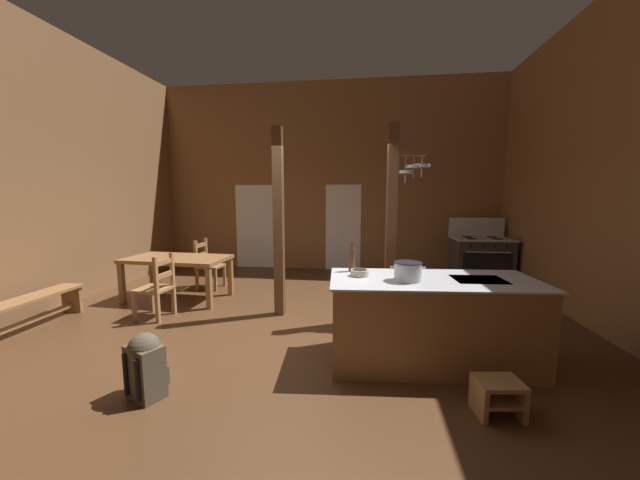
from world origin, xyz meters
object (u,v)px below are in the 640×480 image
(bottle_tall_on_counter, at_px, (352,260))
(mixing_bowl_on_counter, at_px, (360,273))
(ladderback_chair_near_window, at_px, (208,265))
(stove_range, at_px, (480,259))
(step_stool, at_px, (498,394))
(bench_along_left_wall, at_px, (31,306))
(backpack, at_px, (145,363))
(ladderback_chair_by_post, at_px, (157,288))
(stockpot_on_counter, at_px, (408,271))
(kitchen_island, at_px, (431,321))
(dining_table, at_px, (177,262))

(bottle_tall_on_counter, bearing_deg, mixing_bowl_on_counter, -66.78)
(ladderback_chair_near_window, bearing_deg, stove_range, 12.14)
(stove_range, relative_size, step_stool, 3.34)
(bench_along_left_wall, distance_m, bottle_tall_on_counter, 4.39)
(ladderback_chair_near_window, distance_m, backpack, 3.71)
(ladderback_chair_by_post, xyz_separation_m, stockpot_on_counter, (3.47, -1.00, 0.58))
(ladderback_chair_near_window, relative_size, ladderback_chair_by_post, 1.00)
(stove_range, height_order, step_stool, stove_range)
(bench_along_left_wall, height_order, stockpot_on_counter, stockpot_on_counter)
(backpack, bearing_deg, bottle_tall_on_counter, 35.22)
(stove_range, bearing_deg, backpack, -132.44)
(ladderback_chair_by_post, bearing_deg, stockpot_on_counter, -16.00)
(stove_range, height_order, ladderback_chair_by_post, stove_range)
(stove_range, relative_size, ladderback_chair_by_post, 1.39)
(ladderback_chair_by_post, bearing_deg, mixing_bowl_on_counter, -15.90)
(mixing_bowl_on_counter, bearing_deg, stove_range, 56.54)
(kitchen_island, xyz_separation_m, dining_table, (-3.94, 1.77, 0.19))
(ladderback_chair_near_window, xyz_separation_m, bench_along_left_wall, (-1.44, -2.27, -0.15))
(bench_along_left_wall, height_order, bottle_tall_on_counter, bottle_tall_on_counter)
(dining_table, xyz_separation_m, ladderback_chair_near_window, (0.19, 0.76, -0.20))
(ladderback_chair_by_post, height_order, bottle_tall_on_counter, bottle_tall_on_counter)
(bench_along_left_wall, bearing_deg, kitchen_island, -2.84)
(ladderback_chair_by_post, bearing_deg, bottle_tall_on_counter, -12.24)
(kitchen_island, height_order, mixing_bowl_on_counter, mixing_bowl_on_counter)
(kitchen_island, bearing_deg, bench_along_left_wall, 177.16)
(bottle_tall_on_counter, bearing_deg, stockpot_on_counter, -32.15)
(dining_table, distance_m, mixing_bowl_on_counter, 3.63)
(mixing_bowl_on_counter, bearing_deg, stockpot_on_counter, -16.59)
(mixing_bowl_on_counter, height_order, bottle_tall_on_counter, bottle_tall_on_counter)
(backpack, xyz_separation_m, bottle_tall_on_counter, (1.78, 1.25, 0.75))
(kitchen_island, bearing_deg, stove_range, 65.90)
(stockpot_on_counter, bearing_deg, step_stool, -47.61)
(ladderback_chair_near_window, distance_m, mixing_bowl_on_counter, 3.93)
(stockpot_on_counter, bearing_deg, bottle_tall_on_counter, 147.85)
(step_stool, xyz_separation_m, stockpot_on_counter, (-0.67, 0.73, 0.85))
(ladderback_chair_near_window, bearing_deg, backpack, -72.58)
(dining_table, height_order, bottle_tall_on_counter, bottle_tall_on_counter)
(kitchen_island, height_order, stove_range, stove_range)
(stockpot_on_counter, bearing_deg, backpack, -159.50)
(mixing_bowl_on_counter, relative_size, bottle_tall_on_counter, 0.57)
(mixing_bowl_on_counter, bearing_deg, ladderback_chair_by_post, 164.10)
(dining_table, distance_m, stockpot_on_counter, 4.14)
(step_stool, xyz_separation_m, backpack, (-3.04, -0.15, 0.14))
(kitchen_island, xyz_separation_m, bottle_tall_on_counter, (-0.87, 0.25, 0.60))
(dining_table, relative_size, mixing_bowl_on_counter, 8.86)
(backpack, distance_m, stockpot_on_counter, 2.62)
(mixing_bowl_on_counter, bearing_deg, ladderback_chair_near_window, 139.99)
(dining_table, relative_size, ladderback_chair_by_post, 1.83)
(step_stool, distance_m, bottle_tall_on_counter, 1.89)
(stove_range, relative_size, bench_along_left_wall, 0.92)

